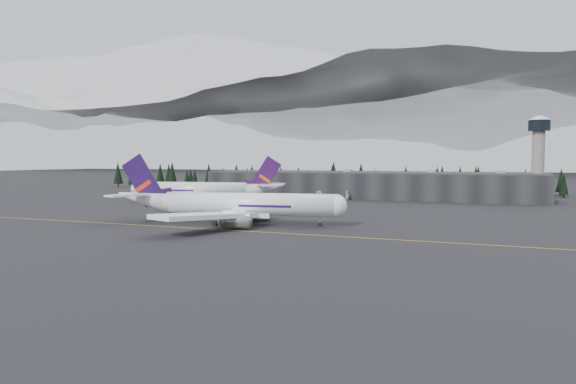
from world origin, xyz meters
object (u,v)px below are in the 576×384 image
at_px(control_tower, 538,149).
at_px(jet_parked, 205,190).
at_px(gse_vehicle_b, 347,198).
at_px(gse_vehicle_a, 319,200).
at_px(terminal, 367,185).
at_px(jet_main, 229,204).

height_order(control_tower, jet_parked, control_tower).
height_order(control_tower, gse_vehicle_b, control_tower).
relative_size(jet_parked, gse_vehicle_a, 14.25).
bearing_deg(terminal, gse_vehicle_a, -116.29).
distance_m(control_tower, gse_vehicle_a, 98.29).
bearing_deg(gse_vehicle_a, control_tower, 8.07).
relative_size(control_tower, jet_parked, 0.55).
relative_size(control_tower, jet_main, 0.55).
xyz_separation_m(jet_main, jet_parked, (-42.44, 57.98, -0.06)).
height_order(jet_parked, gse_vehicle_a, jet_parked).
distance_m(jet_main, gse_vehicle_a, 85.88).
distance_m(control_tower, gse_vehicle_b, 85.79).
height_order(terminal, jet_main, jet_main).
relative_size(jet_parked, gse_vehicle_b, 15.58).
bearing_deg(jet_main, terminal, 73.36).
bearing_deg(control_tower, jet_main, -126.93).
bearing_deg(gse_vehicle_a, jet_parked, -158.52).
bearing_deg(gse_vehicle_b, terminal, 171.05).
xyz_separation_m(jet_main, gse_vehicle_b, (9.12, 97.76, -5.01)).
bearing_deg(gse_vehicle_a, jet_main, -101.67).
bearing_deg(jet_main, gse_vehicle_b, 75.02).
xyz_separation_m(terminal, jet_parked, (-56.62, -57.65, -0.61)).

